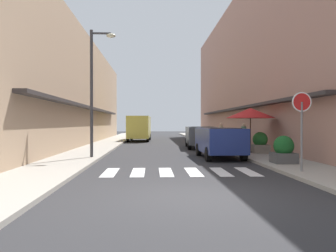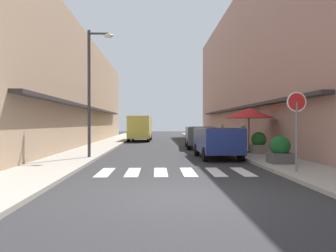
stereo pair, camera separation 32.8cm
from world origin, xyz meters
The scene contains 16 objects.
ground_plane centered at (0.00, 17.16, 0.00)m, with size 94.37×94.37×0.00m, color #2B2B2D.
sidewalk_left centered at (-4.52, 17.16, 0.06)m, with size 2.36×60.06×0.12m, color #9E998E.
sidewalk_right centered at (4.52, 17.16, 0.06)m, with size 2.36×60.06×0.12m, color #9E998E.
building_row_left centered at (-8.20, 18.30, 4.15)m, with size 5.50×40.61×8.31m.
building_row_right centered at (8.20, 18.30, 5.94)m, with size 5.50×40.61×11.88m.
crosswalk centered at (0.00, 3.96, 0.01)m, with size 5.20×2.20×0.01m.
parked_car_near centered at (2.30, 8.52, 0.92)m, with size 1.89×4.10×1.47m.
parked_car_mid centered at (2.30, 15.25, 0.92)m, with size 1.97×4.42×1.47m.
delivery_van centered at (-2.15, 24.69, 1.41)m, with size 2.16×5.47×2.37m.
round_street_sign centered at (3.90, 3.10, 2.10)m, with size 0.65×0.07×2.58m.
street_lamp centered at (-3.58, 8.23, 3.68)m, with size 1.19×0.28×5.89m.
cafe_umbrella centered at (4.35, 10.44, 2.23)m, with size 2.65×2.65×2.39m.
planter_corner centered at (4.23, 5.46, 0.62)m, with size 0.87×0.87×1.08m.
planter_midblock centered at (4.80, 10.17, 0.64)m, with size 0.85×0.85×1.10m.
pedestrian_walking_near centered at (4.97, 14.07, 0.94)m, with size 0.34×0.34×1.57m.
pedestrian_walking_far centered at (4.61, 19.48, 0.96)m, with size 0.34×0.34×1.60m.
Camera 1 is at (-0.95, -7.77, 1.68)m, focal length 36.60 mm.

